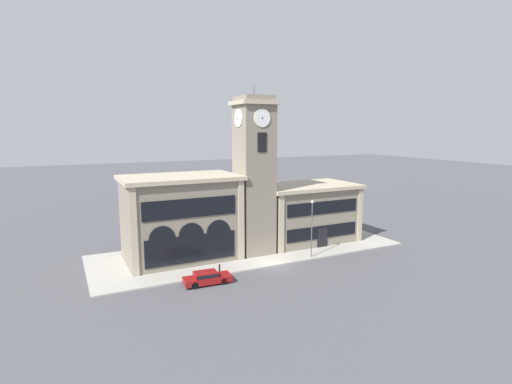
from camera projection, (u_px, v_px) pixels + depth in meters
ground_plane at (276, 266)px, 44.44m from camera, size 300.00×300.00×0.00m
sidewalk_kerb at (250, 250)px, 50.21m from camera, size 38.31×13.09×0.15m
clock_tower at (254, 176)px, 47.74m from camera, size 4.70×4.70×20.13m
town_hall_left_wing at (181, 218)px, 46.25m from camera, size 13.30×8.36×9.86m
town_hall_right_wing at (306, 213)px, 54.06m from camera, size 13.55×8.36×7.78m
parked_car_near at (207, 278)px, 39.21m from camera, size 4.78×2.00×1.26m
street_lamp at (312, 221)px, 46.57m from camera, size 0.36×0.36×6.79m
bollard at (220, 269)px, 41.67m from camera, size 0.18×0.18×1.06m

